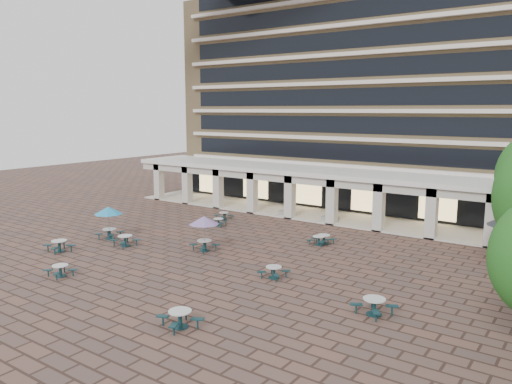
% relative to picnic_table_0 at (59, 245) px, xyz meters
% --- Properties ---
extents(ground, '(120.00, 120.00, 0.00)m').
position_rel_picnic_table_0_xyz_m(ground, '(9.65, 6.19, -0.47)').
color(ground, brown).
rests_on(ground, ground).
extents(apartment_building, '(40.00, 15.50, 25.20)m').
position_rel_picnic_table_0_xyz_m(apartment_building, '(9.65, 31.65, 12.13)').
color(apartment_building, tan).
rests_on(apartment_building, ground).
extents(retail_arcade, '(42.00, 6.60, 4.40)m').
position_rel_picnic_table_0_xyz_m(retail_arcade, '(9.65, 20.99, 2.53)').
color(retail_arcade, white).
rests_on(retail_arcade, ground).
extents(picnic_table_0, '(1.99, 1.99, 0.79)m').
position_rel_picnic_table_0_xyz_m(picnic_table_0, '(0.00, 0.00, 0.00)').
color(picnic_table_0, '#14393E').
rests_on(picnic_table_0, ground).
extents(picnic_table_1, '(1.68, 1.68, 0.70)m').
position_rel_picnic_table_0_xyz_m(picnic_table_1, '(4.79, -3.10, -0.06)').
color(picnic_table_1, '#14393E').
rests_on(picnic_table_1, ground).
extents(picnic_table_2, '(1.60, 1.60, 0.71)m').
position_rel_picnic_table_0_xyz_m(picnic_table_2, '(15.33, 3.97, -0.05)').
color(picnic_table_2, '#14393E').
rests_on(picnic_table_2, ground).
extents(picnic_table_3, '(2.16, 2.16, 0.80)m').
position_rel_picnic_table_0_xyz_m(picnic_table_3, '(15.54, -4.14, 0.01)').
color(picnic_table_3, '#14393E').
rests_on(picnic_table_3, ground).
extents(picnic_table_4, '(2.16, 2.16, 2.49)m').
position_rel_picnic_table_0_xyz_m(picnic_table_4, '(-0.01, 4.33, 1.64)').
color(picnic_table_4, '#14393E').
rests_on(picnic_table_4, ground).
extents(picnic_table_5, '(1.90, 1.90, 0.78)m').
position_rel_picnic_table_0_xyz_m(picnic_table_5, '(2.64, 3.61, -0.01)').
color(picnic_table_5, '#14393E').
rests_on(picnic_table_5, ground).
extents(picnic_table_6, '(2.14, 2.14, 2.47)m').
position_rel_picnic_table_0_xyz_m(picnic_table_6, '(8.19, 6.00, 1.62)').
color(picnic_table_6, '#14393E').
rests_on(picnic_table_6, ground).
extents(picnic_table_7, '(2.18, 2.18, 0.82)m').
position_rel_picnic_table_0_xyz_m(picnic_table_7, '(22.22, 2.32, 0.02)').
color(picnic_table_7, '#14393E').
rests_on(picnic_table_7, ground).
extents(picnic_table_8, '(1.70, 1.70, 0.65)m').
position_rel_picnic_table_0_xyz_m(picnic_table_8, '(4.16, 12.44, -0.08)').
color(picnic_table_8, '#14393E').
rests_on(picnic_table_8, ground).
extents(picnic_table_10, '(1.55, 1.55, 0.67)m').
position_rel_picnic_table_0_xyz_m(picnic_table_10, '(14.05, 11.98, -0.07)').
color(picnic_table_10, '#14393E').
rests_on(picnic_table_10, ground).
extents(picnic_table_12, '(1.73, 1.73, 0.65)m').
position_rel_picnic_table_0_xyz_m(picnic_table_12, '(2.92, 14.71, -0.09)').
color(picnic_table_12, '#14393E').
rests_on(picnic_table_12, ground).
extents(picnic_table_13, '(1.84, 1.84, 0.68)m').
position_rel_picnic_table_0_xyz_m(picnic_table_13, '(14.19, 12.50, -0.06)').
color(picnic_table_13, '#14393E').
rests_on(picnic_table_13, ground).
extents(planter_left, '(1.50, 0.63, 1.29)m').
position_rel_picnic_table_0_xyz_m(planter_left, '(6.88, 19.09, 0.05)').
color(planter_left, gray).
rests_on(planter_left, ground).
extents(planter_right, '(1.50, 0.60, 1.23)m').
position_rel_picnic_table_0_xyz_m(planter_right, '(11.33, 19.09, 0.01)').
color(planter_right, gray).
rests_on(planter_right, ground).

